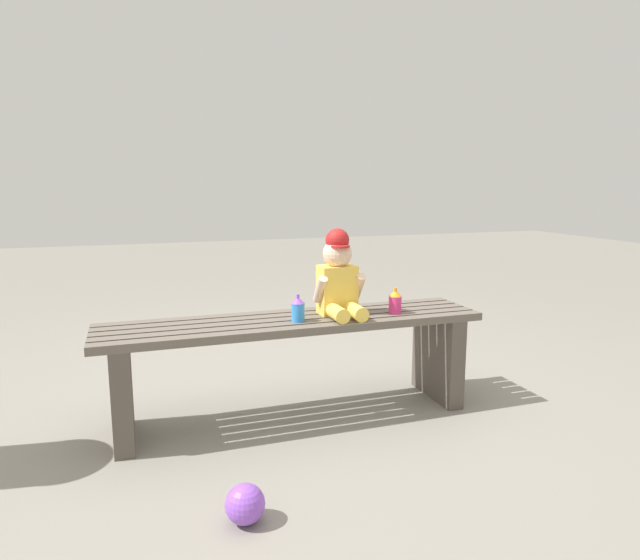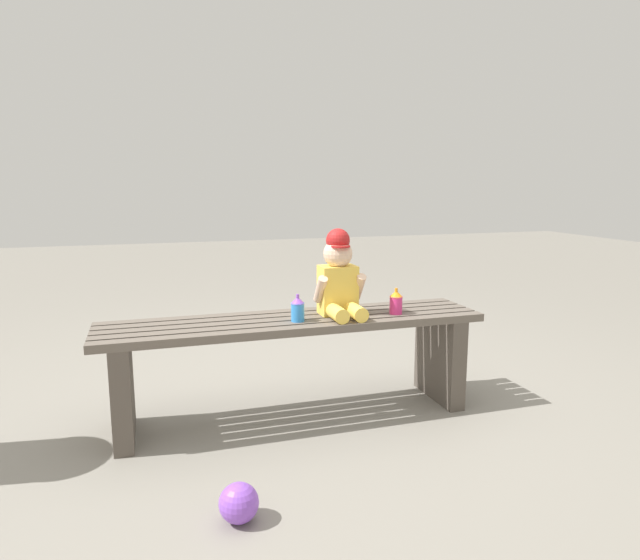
{
  "view_description": "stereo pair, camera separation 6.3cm",
  "coord_description": "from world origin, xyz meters",
  "px_view_note": "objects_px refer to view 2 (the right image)",
  "views": [
    {
      "loc": [
        -0.69,
        -2.39,
        1.09
      ],
      "look_at": [
        0.11,
        -0.05,
        0.66
      ],
      "focal_mm": 31.27,
      "sensor_mm": 36.0,
      "label": 1
    },
    {
      "loc": [
        -0.63,
        -2.41,
        1.09
      ],
      "look_at": [
        0.11,
        -0.05,
        0.66
      ],
      "focal_mm": 31.27,
      "sensor_mm": 36.0,
      "label": 2
    }
  ],
  "objects_px": {
    "sippy_cup_left": "(299,309)",
    "sippy_cup_right": "(396,302)",
    "park_bench": "(294,350)",
    "child_figure": "(339,278)",
    "toy_ball": "(239,503)"
  },
  "relations": [
    {
      "from": "park_bench",
      "to": "sippy_cup_right",
      "type": "xyz_separation_m",
      "value": [
        0.48,
        -0.06,
        0.21
      ]
    },
    {
      "from": "park_bench",
      "to": "sippy_cup_right",
      "type": "relative_size",
      "value": 14.18
    },
    {
      "from": "sippy_cup_left",
      "to": "sippy_cup_right",
      "type": "xyz_separation_m",
      "value": [
        0.48,
        0.0,
        0.0
      ]
    },
    {
      "from": "park_bench",
      "to": "child_figure",
      "type": "bearing_deg",
      "value": 0.25
    },
    {
      "from": "sippy_cup_left",
      "to": "sippy_cup_right",
      "type": "relative_size",
      "value": 1.0
    },
    {
      "from": "sippy_cup_right",
      "to": "park_bench",
      "type": "bearing_deg",
      "value": 172.43
    },
    {
      "from": "sippy_cup_left",
      "to": "toy_ball",
      "type": "distance_m",
      "value": 0.92
    },
    {
      "from": "park_bench",
      "to": "toy_ball",
      "type": "height_order",
      "value": "park_bench"
    },
    {
      "from": "toy_ball",
      "to": "sippy_cup_left",
      "type": "bearing_deg",
      "value": 60.42
    },
    {
      "from": "sippy_cup_right",
      "to": "sippy_cup_left",
      "type": "bearing_deg",
      "value": 180.0
    },
    {
      "from": "park_bench",
      "to": "sippy_cup_left",
      "type": "relative_size",
      "value": 14.18
    },
    {
      "from": "child_figure",
      "to": "toy_ball",
      "type": "distance_m",
      "value": 1.13
    },
    {
      "from": "park_bench",
      "to": "sippy_cup_right",
      "type": "bearing_deg",
      "value": -7.57
    },
    {
      "from": "child_figure",
      "to": "sippy_cup_right",
      "type": "relative_size",
      "value": 3.26
    },
    {
      "from": "sippy_cup_right",
      "to": "toy_ball",
      "type": "relative_size",
      "value": 0.94
    }
  ]
}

